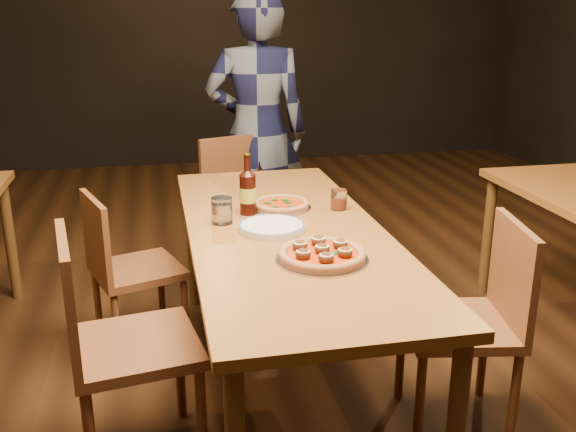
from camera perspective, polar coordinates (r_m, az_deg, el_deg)
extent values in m
plane|color=black|center=(3.00, -0.20, -14.79)|extent=(9.00, 9.00, 0.00)
plane|color=black|center=(6.99, -8.06, 16.80)|extent=(7.00, 0.00, 7.00)
cube|color=brown|center=(2.67, -0.22, -1.51)|extent=(0.80, 2.00, 0.04)
cylinder|color=brown|center=(3.64, -8.49, -2.60)|extent=(0.06, 0.06, 0.71)
cylinder|color=brown|center=(3.73, 1.98, -1.87)|extent=(0.06, 0.06, 0.71)
cylinder|color=brown|center=(4.01, -23.48, -1.99)|extent=(0.06, 0.06, 0.71)
cylinder|color=brown|center=(3.92, 17.33, -1.72)|extent=(0.06, 0.06, 0.71)
cylinder|color=#B7B7BF|center=(2.34, 3.04, -3.85)|extent=(0.34, 0.34, 0.01)
cylinder|color=tan|center=(2.33, 3.04, -3.58)|extent=(0.32, 0.32, 0.02)
torus|color=tan|center=(2.33, 3.04, -3.38)|extent=(0.32, 0.32, 0.03)
cylinder|color=#B8150A|center=(2.33, 3.04, -3.34)|extent=(0.25, 0.25, 0.00)
cylinder|color=#B7B7BF|center=(2.93, -0.61, 0.74)|extent=(0.27, 0.27, 0.01)
cylinder|color=tan|center=(2.93, -0.61, 0.95)|extent=(0.25, 0.25, 0.02)
torus|color=tan|center=(2.93, -0.61, 1.10)|extent=(0.26, 0.26, 0.03)
cylinder|color=#B8150A|center=(2.93, -0.61, 1.13)|extent=(0.19, 0.19, 0.00)
cylinder|color=white|center=(2.64, -1.43, -1.00)|extent=(0.28, 0.28, 0.03)
cylinder|color=black|center=(2.83, -3.59, 1.90)|extent=(0.07, 0.07, 0.18)
cylinder|color=black|center=(2.80, -3.64, 4.51)|extent=(0.03, 0.03, 0.09)
cylinder|color=gold|center=(2.83, -3.59, 1.90)|extent=(0.07, 0.07, 0.07)
cylinder|color=white|center=(2.73, -5.90, 0.50)|extent=(0.09, 0.09, 0.11)
cylinder|color=maroon|center=(2.92, 4.53, 1.47)|extent=(0.07, 0.07, 0.09)
imported|color=black|center=(4.05, -2.75, 7.36)|extent=(0.69, 0.50, 1.75)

